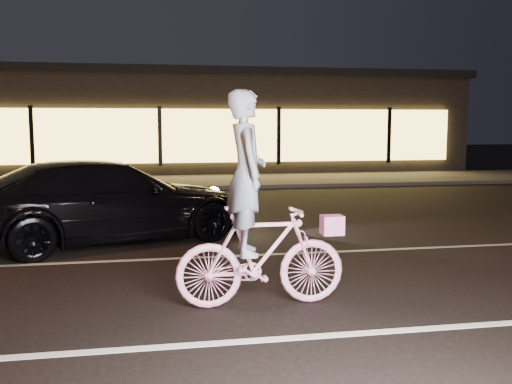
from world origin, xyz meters
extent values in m
plane|color=black|center=(0.00, 0.00, 0.00)|extent=(90.00, 90.00, 0.00)
cube|color=silver|center=(0.00, -1.50, 0.00)|extent=(60.00, 0.12, 0.01)
cube|color=gray|center=(0.00, 2.00, 0.00)|extent=(60.00, 0.10, 0.01)
cube|color=#383533|center=(0.00, 13.00, 0.06)|extent=(30.00, 4.00, 0.12)
cube|color=black|center=(0.00, 19.00, 2.00)|extent=(25.00, 8.00, 4.00)
cube|color=black|center=(0.00, 19.00, 4.05)|extent=(25.40, 8.40, 0.30)
cube|color=#FFCD59|center=(0.00, 14.90, 1.60)|extent=(23.00, 0.15, 2.00)
cube|color=black|center=(-4.50, 14.82, 1.60)|extent=(0.15, 0.08, 2.20)
cube|color=black|center=(0.00, 14.82, 1.60)|extent=(0.15, 0.08, 2.20)
cube|color=black|center=(4.50, 14.82, 1.60)|extent=(0.15, 0.08, 2.20)
cube|color=black|center=(9.00, 14.82, 1.60)|extent=(0.15, 0.08, 2.20)
imported|color=#FA3D94|center=(0.87, -0.47, 0.58)|extent=(1.93, 0.54, 1.16)
imported|color=silver|center=(0.70, -0.47, 1.52)|extent=(0.44, 0.66, 1.82)
cube|color=#DA4BA1|center=(1.69, -0.47, 0.90)|extent=(0.24, 0.20, 0.22)
imported|color=black|center=(-1.08, 3.44, 0.72)|extent=(5.34, 3.63, 1.44)
sphere|color=#FFF2BF|center=(0.91, 4.89, 0.66)|extent=(0.24, 0.24, 0.24)
sphere|color=#FFF2BF|center=(1.38, 3.66, 0.66)|extent=(0.24, 0.24, 0.24)
camera|label=1|loc=(-0.32, -6.63, 2.06)|focal=40.00mm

